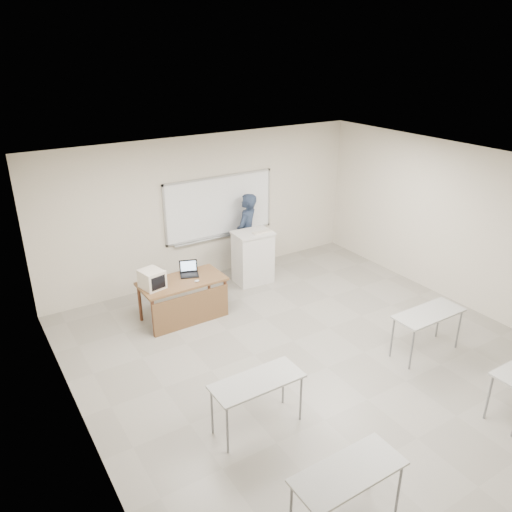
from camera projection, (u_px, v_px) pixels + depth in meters
floor at (327, 368)px, 7.72m from camera, size 7.00×8.00×0.01m
whiteboard at (220, 207)px, 10.37m from camera, size 2.48×0.10×1.31m
student_desks at (398, 378)px, 6.41m from camera, size 4.40×2.20×0.73m
instructor_desk at (185, 292)px, 8.84m from camera, size 1.51×0.76×0.75m
podium at (253, 257)px, 10.30m from camera, size 0.78×0.57×1.10m
crt_monitor at (152, 279)px, 8.52m from camera, size 0.35×0.40×0.34m
laptop at (188, 272)px, 9.04m from camera, size 0.33×0.30×0.24m
mouse at (197, 281)px, 8.78m from camera, size 0.09×0.06×0.04m
keyboard at (262, 232)px, 10.06m from camera, size 0.41×0.15×0.02m
presenter at (247, 234)px, 10.65m from camera, size 0.77×0.71×1.75m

